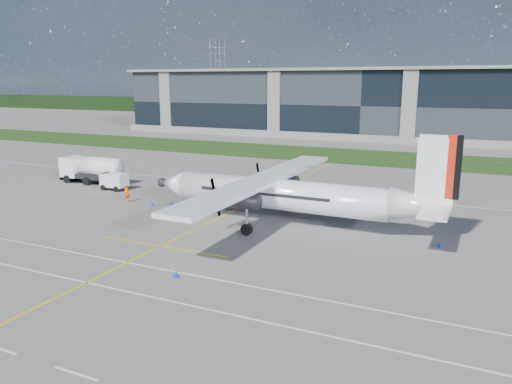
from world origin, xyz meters
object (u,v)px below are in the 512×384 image
Objects in this scene: turboprop_aircraft at (290,177)px; safety_cone_nose_stbd at (172,203)px; baggage_tug at (114,182)px; fuel_tanker_truck at (88,170)px; safety_cone_portwing at (176,274)px; safety_cone_fwd at (153,203)px; ground_crew_person at (127,192)px; safety_cone_stbdwing at (310,188)px; safety_cone_tail at (440,244)px; pylon_west at (218,76)px.

turboprop_aircraft is 58.06× the size of safety_cone_nose_stbd.
baggage_tug is 11.27m from safety_cone_nose_stbd.
fuel_tanker_truck is 35.33m from safety_cone_portwing.
safety_cone_fwd is at bearing -23.58° from fuel_tanker_truck.
safety_cone_stbdwing is at bearing -28.99° from ground_crew_person.
fuel_tanker_truck reaches higher than safety_cone_tail.
safety_cone_stbdwing is 1.00× the size of safety_cone_tail.
safety_cone_stbdwing is at bearing 24.05° from baggage_tug.
pylon_west is 13.93× the size of ground_crew_person.
fuel_tanker_truck is 18.14× the size of safety_cone_fwd.
safety_cone_tail is at bearing -8.80° from baggage_tug.
safety_cone_tail is (28.40, -1.23, 0.00)m from safety_cone_fwd.
baggage_tug is 37.78m from safety_cone_tail.
safety_cone_tail is at bearing 42.62° from safety_cone_portwing.
turboprop_aircraft reaches higher than safety_cone_stbdwing.
safety_cone_fwd is at bearing 178.35° from turboprop_aircraft.
baggage_tug is 6.57× the size of safety_cone_nose_stbd.
safety_cone_portwing is 1.00× the size of safety_cone_tail.
safety_cone_stbdwing is 16.91m from safety_cone_nose_stbd.
turboprop_aircraft reaches higher than ground_crew_person.
safety_cone_stbdwing is at bearing 15.77° from fuel_tanker_truck.
safety_cone_portwing is at bearing -88.38° from safety_cone_stbdwing.
ground_crew_person reaches higher than safety_cone_portwing.
safety_cone_tail is (12.99, -0.79, -4.10)m from turboprop_aircraft.
safety_cone_nose_stbd is at bearing -62.22° from pylon_west.
fuel_tanker_truck is (-30.11, 6.86, -2.65)m from turboprop_aircraft.
safety_cone_fwd and safety_cone_portwing have the same top height.
fuel_tanker_truck is 18.14× the size of safety_cone_nose_stbd.
fuel_tanker_truck is 16.10m from safety_cone_fwd.
pylon_west is at bearing 121.61° from turboprop_aircraft.
safety_cone_stbdwing is 29.28m from safety_cone_portwing.
fuel_tanker_truck is at bearing -66.76° from pylon_west.
ground_crew_person is 21.06m from safety_cone_stbdwing.
baggage_tug is 29.68m from safety_cone_portwing.
turboprop_aircraft is 13.64m from safety_cone_tail.
ground_crew_person is at bearing -63.96° from pylon_west.
baggage_tug is 7.04m from ground_crew_person.
turboprop_aircraft reaches higher than safety_cone_tail.
baggage_tug is 23.36m from safety_cone_stbdwing.
fuel_tanker_truck reaches higher than safety_cone_fwd.
safety_cone_nose_stbd is (1.72, 0.94, 0.00)m from safety_cone_fwd.
turboprop_aircraft is 58.06× the size of safety_cone_portwing.
fuel_tanker_truck is 17.36m from safety_cone_nose_stbd.
pylon_west is 164.16m from safety_cone_nose_stbd.
turboprop_aircraft is 14.36m from safety_cone_nose_stbd.
fuel_tanker_truck reaches higher than ground_crew_person.
safety_cone_nose_stbd is (-10.67, -13.13, 0.00)m from safety_cone_stbdwing.
ground_crew_person reaches higher than safety_cone_fwd.
pylon_west is 60.00× the size of safety_cone_portwing.
baggage_tug is at bearing 138.26° from safety_cone_portwing.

